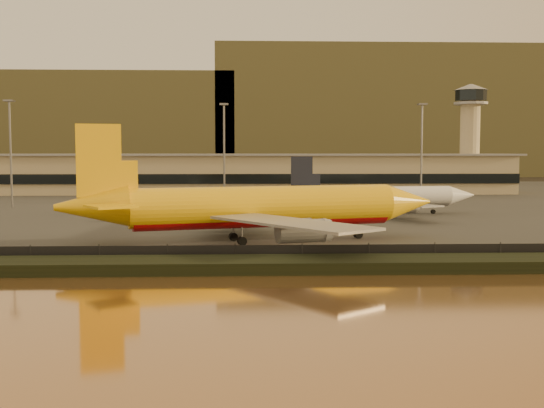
# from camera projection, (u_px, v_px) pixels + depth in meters

# --- Properties ---
(ground) EXTENTS (900.00, 900.00, 0.00)m
(ground) POSITION_uv_depth(u_px,v_px,m) (280.00, 249.00, 94.15)
(ground) COLOR black
(ground) RESTS_ON ground
(embankment) EXTENTS (320.00, 7.00, 1.40)m
(embankment) POSITION_uv_depth(u_px,v_px,m) (287.00, 265.00, 77.16)
(embankment) COLOR black
(embankment) RESTS_ON ground
(tarmac) EXTENTS (320.00, 220.00, 0.20)m
(tarmac) POSITION_uv_depth(u_px,v_px,m) (262.00, 200.00, 188.78)
(tarmac) COLOR #2D2D2D
(tarmac) RESTS_ON ground
(perimeter_fence) EXTENTS (300.00, 0.05, 2.20)m
(perimeter_fence) POSITION_uv_depth(u_px,v_px,m) (285.00, 254.00, 81.10)
(perimeter_fence) COLOR black
(perimeter_fence) RESTS_ON tarmac
(terminal_building) EXTENTS (202.00, 25.00, 12.60)m
(terminal_building) POSITION_uv_depth(u_px,v_px,m) (214.00, 174.00, 218.17)
(terminal_building) COLOR tan
(terminal_building) RESTS_ON tarmac
(control_tower) EXTENTS (11.20, 11.20, 35.50)m
(control_tower) POSITION_uv_depth(u_px,v_px,m) (470.00, 127.00, 225.79)
(control_tower) COLOR tan
(control_tower) RESTS_ON tarmac
(apron_light_masts) EXTENTS (152.20, 12.20, 25.40)m
(apron_light_masts) POSITION_uv_depth(u_px,v_px,m) (325.00, 143.00, 168.26)
(apron_light_masts) COLOR slate
(apron_light_masts) RESTS_ON tarmac
(distant_hills) EXTENTS (470.00, 160.00, 70.00)m
(distant_hills) POSITION_uv_depth(u_px,v_px,m) (219.00, 123.00, 429.63)
(distant_hills) COLOR brown
(distant_hills) RESTS_ON ground
(dhl_cargo_jet) EXTENTS (56.29, 53.96, 17.03)m
(dhl_cargo_jet) POSITION_uv_depth(u_px,v_px,m) (258.00, 208.00, 99.47)
(dhl_cargo_jet) COLOR yellow
(dhl_cargo_jet) RESTS_ON tarmac
(white_narrowbody_jet) EXTENTS (42.79, 41.39, 12.30)m
(white_narrowbody_jet) POSITION_uv_depth(u_px,v_px,m) (380.00, 197.00, 143.52)
(white_narrowbody_jet) COLOR white
(white_narrowbody_jet) RESTS_ON tarmac
(gse_vehicle_yellow) EXTENTS (4.52, 2.80, 1.89)m
(gse_vehicle_yellow) POSITION_uv_depth(u_px,v_px,m) (336.00, 218.00, 127.03)
(gse_vehicle_yellow) COLOR yellow
(gse_vehicle_yellow) RESTS_ON tarmac
(gse_vehicle_white) EXTENTS (4.30, 3.16, 1.76)m
(gse_vehicle_white) POSITION_uv_depth(u_px,v_px,m) (134.00, 217.00, 129.14)
(gse_vehicle_white) COLOR white
(gse_vehicle_white) RESTS_ON tarmac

